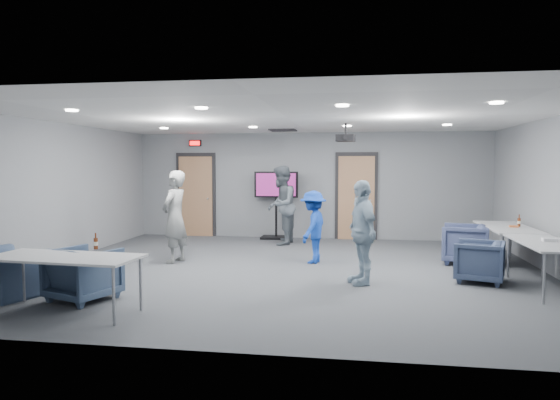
# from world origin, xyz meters

# --- Properties ---
(floor) EXTENTS (9.00, 9.00, 0.00)m
(floor) POSITION_xyz_m (0.00, 0.00, 0.00)
(floor) COLOR #373B3F
(floor) RESTS_ON ground
(ceiling) EXTENTS (9.00, 9.00, 0.00)m
(ceiling) POSITION_xyz_m (0.00, 0.00, 2.70)
(ceiling) COLOR silver
(ceiling) RESTS_ON wall_back
(wall_back) EXTENTS (9.00, 0.02, 2.70)m
(wall_back) POSITION_xyz_m (0.00, 4.00, 1.35)
(wall_back) COLOR slate
(wall_back) RESTS_ON floor
(wall_front) EXTENTS (9.00, 0.02, 2.70)m
(wall_front) POSITION_xyz_m (0.00, -4.00, 1.35)
(wall_front) COLOR slate
(wall_front) RESTS_ON floor
(wall_left) EXTENTS (0.02, 8.00, 2.70)m
(wall_left) POSITION_xyz_m (-4.50, 0.00, 1.35)
(wall_left) COLOR slate
(wall_left) RESTS_ON floor
(wall_right) EXTENTS (0.02, 8.00, 2.70)m
(wall_right) POSITION_xyz_m (4.50, 0.00, 1.35)
(wall_right) COLOR slate
(wall_right) RESTS_ON floor
(door_left) EXTENTS (1.06, 0.17, 2.24)m
(door_left) POSITION_xyz_m (-3.00, 3.95, 1.07)
(door_left) COLOR black
(door_left) RESTS_ON wall_back
(door_right) EXTENTS (1.06, 0.17, 2.24)m
(door_right) POSITION_xyz_m (1.20, 3.95, 1.07)
(door_right) COLOR black
(door_right) RESTS_ON wall_back
(exit_sign) EXTENTS (0.32, 0.08, 0.16)m
(exit_sign) POSITION_xyz_m (-3.00, 3.93, 2.45)
(exit_sign) COLOR black
(exit_sign) RESTS_ON wall_back
(hvac_diffuser) EXTENTS (0.60, 0.60, 0.03)m
(hvac_diffuser) POSITION_xyz_m (-0.50, 2.80, 2.69)
(hvac_diffuser) COLOR black
(hvac_diffuser) RESTS_ON ceiling
(downlights) EXTENTS (6.18, 3.78, 0.02)m
(downlights) POSITION_xyz_m (0.00, 0.00, 2.68)
(downlights) COLOR white
(downlights) RESTS_ON ceiling
(person_a) EXTENTS (0.55, 0.72, 1.77)m
(person_a) POSITION_xyz_m (-2.25, 0.39, 0.89)
(person_a) COLOR gray
(person_a) RESTS_ON floor
(person_b) EXTENTS (0.74, 0.93, 1.86)m
(person_b) POSITION_xyz_m (-0.55, 2.86, 0.93)
(person_b) COLOR #555E67
(person_b) RESTS_ON floor
(person_c) EXTENTS (0.70, 1.04, 1.64)m
(person_c) POSITION_xyz_m (1.29, -0.83, 0.82)
(person_c) COLOR #98B0C4
(person_c) RESTS_ON floor
(person_d) EXTENTS (0.70, 0.99, 1.39)m
(person_d) POSITION_xyz_m (0.39, 0.74, 0.69)
(person_d) COLOR #183C9F
(person_d) RESTS_ON floor
(chair_right_a) EXTENTS (0.99, 0.97, 0.76)m
(chair_right_a) POSITION_xyz_m (3.25, 1.09, 0.38)
(chair_right_a) COLOR #3B4365
(chair_right_a) RESTS_ON floor
(chair_right_b) EXTENTS (0.92, 0.90, 0.67)m
(chair_right_b) POSITION_xyz_m (3.16, -0.44, 0.33)
(chair_right_b) COLOR #36435E
(chair_right_b) RESTS_ON floor
(chair_front_a) EXTENTS (1.02, 1.03, 0.74)m
(chair_front_a) POSITION_xyz_m (-2.53, -2.40, 0.37)
(chair_front_a) COLOR #3A4B65
(chair_front_a) RESTS_ON floor
(chair_front_b) EXTENTS (1.26, 1.18, 0.66)m
(chair_front_b) POSITION_xyz_m (-3.77, -2.40, 0.33)
(chair_front_b) COLOR #3B4C67
(chair_front_b) RESTS_ON floor
(table_right_a) EXTENTS (0.81, 1.95, 0.73)m
(table_right_a) POSITION_xyz_m (4.00, 1.05, 0.69)
(table_right_a) COLOR #A2A5A7
(table_right_a) RESTS_ON floor
(table_right_b) EXTENTS (0.74, 1.76, 0.73)m
(table_right_b) POSITION_xyz_m (4.00, -0.85, 0.68)
(table_right_b) COLOR #A2A5A7
(table_right_b) RESTS_ON floor
(table_front_left) EXTENTS (1.96, 0.92, 0.73)m
(table_front_left) POSITION_xyz_m (-2.43, -3.00, 0.69)
(table_front_left) COLOR #A2A5A7
(table_front_left) RESTS_ON floor
(bottle_front) EXTENTS (0.06, 0.06, 0.22)m
(bottle_front) POSITION_xyz_m (-2.30, -2.46, 0.81)
(bottle_front) COLOR #612810
(bottle_front) RESTS_ON table_front_left
(bottle_right) EXTENTS (0.06, 0.06, 0.23)m
(bottle_right) POSITION_xyz_m (4.21, 1.08, 0.81)
(bottle_right) COLOR #612810
(bottle_right) RESTS_ON table_right_a
(snack_box) EXTENTS (0.16, 0.12, 0.03)m
(snack_box) POSITION_xyz_m (4.08, 0.95, 0.75)
(snack_box) COLOR #CC6633
(snack_box) RESTS_ON table_right_a
(wrapper) EXTENTS (0.21, 0.15, 0.05)m
(wrapper) POSITION_xyz_m (4.09, -0.76, 0.75)
(wrapper) COLOR silver
(wrapper) RESTS_ON table_right_b
(tv_stand) EXTENTS (1.12, 0.53, 1.71)m
(tv_stand) POSITION_xyz_m (-0.81, 3.75, 0.97)
(tv_stand) COLOR black
(tv_stand) RESTS_ON floor
(projector) EXTENTS (0.39, 0.36, 0.36)m
(projector) POSITION_xyz_m (0.98, 1.12, 2.40)
(projector) COLOR black
(projector) RESTS_ON ceiling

